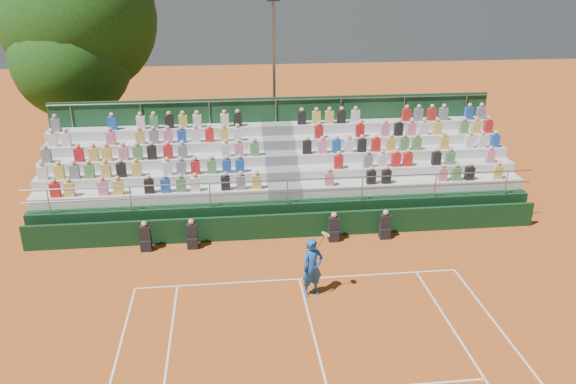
{
  "coord_description": "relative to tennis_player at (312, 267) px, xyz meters",
  "views": [
    {
      "loc": [
        -2.25,
        -16.47,
        9.91
      ],
      "look_at": [
        0.0,
        3.5,
        1.8
      ],
      "focal_mm": 35.0,
      "sensor_mm": 36.0,
      "label": 1
    }
  ],
  "objects": [
    {
      "name": "grandstand",
      "position": [
        -0.29,
        7.42,
        0.1
      ],
      "size": [
        20.0,
        5.2,
        4.4
      ],
      "color": "black",
      "rests_on": "ground"
    },
    {
      "name": "ground",
      "position": [
        -0.28,
        0.98,
        -0.99
      ],
      "size": [
        90.0,
        90.0,
        0.0
      ],
      "primitive_type": "plane",
      "color": "#B8561E",
      "rests_on": "ground"
    },
    {
      "name": "floodlight_mast",
      "position": [
        -0.01,
        13.18,
        4.03
      ],
      "size": [
        0.6,
        0.25,
        8.67
      ],
      "color": "gray",
      "rests_on": "ground"
    },
    {
      "name": "tennis_player",
      "position": [
        0.0,
        0.0,
        0.0
      ],
      "size": [
        0.95,
        0.7,
        2.22
      ],
      "color": "#164EA8",
      "rests_on": "ground"
    },
    {
      "name": "courtside_wall",
      "position": [
        -0.28,
        4.18,
        -0.49
      ],
      "size": [
        20.0,
        0.15,
        1.0
      ],
      "primitive_type": "cube",
      "color": "black",
      "rests_on": "ground"
    },
    {
      "name": "tree_east",
      "position": [
        -9.76,
        15.09,
        6.5
      ],
      "size": [
        7.86,
        7.86,
        11.43
      ],
      "color": "#3C2816",
      "rests_on": "ground"
    },
    {
      "name": "tree_west",
      "position": [
        -10.08,
        13.92,
        4.54
      ],
      "size": [
        5.86,
        5.86,
        8.47
      ],
      "color": "#3C2816",
      "rests_on": "ground"
    },
    {
      "name": "line_officials",
      "position": [
        -1.22,
        3.73,
        -0.51
      ],
      "size": [
        9.55,
        0.4,
        1.19
      ],
      "color": "black",
      "rests_on": "ground"
    }
  ]
}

